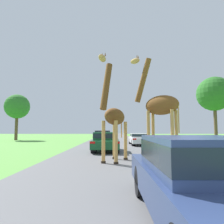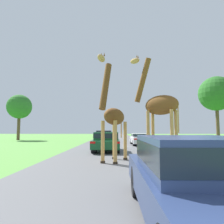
{
  "view_description": "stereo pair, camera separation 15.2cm",
  "coord_description": "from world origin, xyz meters",
  "views": [
    {
      "loc": [
        -0.42,
        0.36,
        1.5
      ],
      "look_at": [
        -0.4,
        10.13,
        2.39
      ],
      "focal_mm": 32.0,
      "sensor_mm": 36.0,
      "label": 1
    },
    {
      "loc": [
        -0.27,
        0.36,
        1.5
      ],
      "look_at": [
        -0.4,
        10.13,
        2.39
      ],
      "focal_mm": 32.0,
      "sensor_mm": 36.0,
      "label": 2
    }
  ],
  "objects": [
    {
      "name": "giraffe_companion",
      "position": [
        1.89,
        10.18,
        2.69
      ],
      "size": [
        2.34,
        1.94,
        5.58
      ],
      "rotation": [
        0.0,
        0.0,
        0.91
      ],
      "color": "tan",
      "rests_on": "ground"
    },
    {
      "name": "car_far_ahead",
      "position": [
        -0.87,
        14.62,
        0.72
      ],
      "size": [
        1.84,
        3.94,
        1.35
      ],
      "color": "#144C28",
      "rests_on": "ground"
    },
    {
      "name": "car_queue_right",
      "position": [
        2.34,
        20.83,
        0.64
      ],
      "size": [
        1.81,
        4.82,
        1.17
      ],
      "color": "silver",
      "rests_on": "ground"
    },
    {
      "name": "tree_right_cluster",
      "position": [
        11.7,
        23.68,
        5.75
      ],
      "size": [
        4.04,
        4.04,
        7.8
      ],
      "color": "brown",
      "rests_on": "ground"
    },
    {
      "name": "car_queue_left",
      "position": [
        -1.54,
        24.42,
        0.76
      ],
      "size": [
        1.93,
        3.95,
        1.44
      ],
      "color": "black",
      "rests_on": "ground"
    },
    {
      "name": "road",
      "position": [
        0.0,
        30.0,
        0.0
      ],
      "size": [
        7.56,
        120.0,
        0.0
      ],
      "color": "#5B5B5E",
      "rests_on": "ground"
    },
    {
      "name": "giraffe_near_road",
      "position": [
        -0.33,
        9.98,
        2.18
      ],
      "size": [
        1.49,
        2.84,
        4.88
      ],
      "rotation": [
        0.0,
        0.0,
        2.77
      ],
      "color": "tan",
      "rests_on": "ground"
    },
    {
      "name": "tree_centre_back",
      "position": [
        -14.84,
        30.46,
        5.03
      ],
      "size": [
        3.68,
        3.68,
        6.91
      ],
      "color": "brown",
      "rests_on": "ground"
    },
    {
      "name": "car_lead_maroon",
      "position": [
        1.01,
        3.6,
        0.75
      ],
      "size": [
        1.77,
        4.82,
        1.39
      ],
      "color": "navy",
      "rests_on": "ground"
    }
  ]
}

